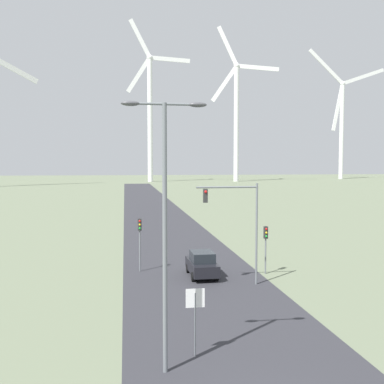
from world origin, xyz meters
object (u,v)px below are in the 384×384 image
(traffic_light_post_near_left, at_px, (140,233))
(wind_turbine_far_right, at_px, (342,119))
(traffic_light_post_near_right, at_px, (266,239))
(car_approaching, at_px, (202,264))
(wind_turbine_center, at_px, (150,108))
(stop_sign_near, at_px, (195,309))
(wind_turbine_right, at_px, (236,112))
(traffic_light_mast_overhead, at_px, (237,214))
(streetlamp, at_px, (165,206))

(traffic_light_post_near_left, bearing_deg, wind_turbine_far_right, 59.35)
(traffic_light_post_near_right, distance_m, car_approaching, 5.05)
(traffic_light_post_near_right, height_order, wind_turbine_center, wind_turbine_center)
(stop_sign_near, distance_m, traffic_light_post_near_right, 15.09)
(wind_turbine_right, bearing_deg, traffic_light_post_near_right, -103.40)
(traffic_light_mast_overhead, bearing_deg, traffic_light_post_near_left, 142.76)
(traffic_light_post_near_left, relative_size, traffic_light_mast_overhead, 0.59)
(wind_turbine_center, xyz_separation_m, wind_turbine_right, (38.40, -1.46, -1.17))
(traffic_light_mast_overhead, bearing_deg, wind_turbine_right, 75.89)
(wind_turbine_center, bearing_deg, wind_turbine_right, -2.17)
(traffic_light_mast_overhead, xyz_separation_m, car_approaching, (-1.93, 2.55, -3.86))
(traffic_light_post_near_right, relative_size, car_approaching, 0.85)
(traffic_light_post_near_left, relative_size, wind_turbine_center, 0.06)
(traffic_light_mast_overhead, relative_size, wind_turbine_far_right, 0.10)
(traffic_light_post_near_right, height_order, traffic_light_mast_overhead, traffic_light_mast_overhead)
(wind_turbine_right, height_order, wind_turbine_far_right, wind_turbine_right)
(streetlamp, height_order, traffic_light_mast_overhead, streetlamp)
(traffic_light_mast_overhead, bearing_deg, traffic_light_post_near_right, 42.99)
(traffic_light_mast_overhead, xyz_separation_m, wind_turbine_far_right, (104.26, 191.33, 26.14))
(streetlamp, relative_size, car_approaching, 2.53)
(streetlamp, xyz_separation_m, traffic_light_post_near_left, (-0.42, 16.56, -3.58))
(streetlamp, bearing_deg, traffic_light_post_near_left, 91.46)
(stop_sign_near, height_order, traffic_light_mast_overhead, traffic_light_mast_overhead)
(traffic_light_post_near_left, bearing_deg, stop_sign_near, -83.32)
(traffic_light_post_near_left, bearing_deg, wind_turbine_right, 73.45)
(stop_sign_near, xyz_separation_m, wind_turbine_far_right, (108.74, 201.88, 28.87))
(streetlamp, height_order, traffic_light_post_near_left, streetlamp)
(car_approaching, distance_m, wind_turbine_far_right, 218.66)
(wind_turbine_right, bearing_deg, traffic_light_mast_overhead, -104.11)
(streetlamp, bearing_deg, wind_turbine_center, 86.94)
(streetlamp, bearing_deg, traffic_light_mast_overhead, 63.56)
(car_approaching, bearing_deg, streetlamp, -105.32)
(streetlamp, distance_m, wind_turbine_right, 187.80)
(wind_turbine_center, bearing_deg, wind_turbine_far_right, 12.25)
(traffic_light_post_near_left, xyz_separation_m, wind_turbine_center, (10.13, 164.77, 29.32))
(wind_turbine_far_right, bearing_deg, wind_turbine_center, -167.75)
(streetlamp, distance_m, traffic_light_post_near_right, 17.28)
(car_approaching, height_order, wind_turbine_center, wind_turbine_center)
(car_approaching, height_order, wind_turbine_right, wind_turbine_right)
(car_approaching, xyz_separation_m, wind_turbine_right, (44.18, 165.53, 30.17))
(car_approaching, bearing_deg, traffic_light_post_near_left, 152.94)
(stop_sign_near, relative_size, wind_turbine_far_right, 0.04)
(traffic_light_post_near_right, bearing_deg, wind_turbine_center, 89.65)
(traffic_light_post_near_right, bearing_deg, traffic_light_post_near_left, 166.79)
(streetlamp, distance_m, car_approaching, 15.88)
(car_approaching, xyz_separation_m, wind_turbine_far_right, (106.19, 188.78, 29.99))
(traffic_light_post_near_right, bearing_deg, streetlamp, -121.07)
(streetlamp, relative_size, wind_turbine_center, 0.15)
(stop_sign_near, distance_m, traffic_light_mast_overhead, 11.78)
(traffic_light_post_near_left, distance_m, traffic_light_mast_overhead, 8.10)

